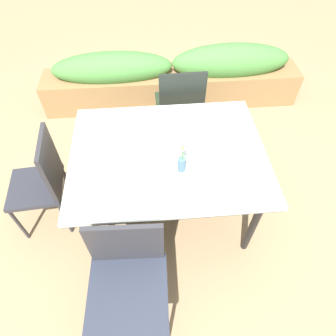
# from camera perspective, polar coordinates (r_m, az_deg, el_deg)

# --- Properties ---
(ground_plane) EXTENTS (12.00, 12.00, 0.00)m
(ground_plane) POSITION_cam_1_polar(r_m,az_deg,el_deg) (2.82, 0.75, -6.49)
(ground_plane) COLOR #9E7F5B
(dining_table) EXTENTS (1.44, 1.10, 0.76)m
(dining_table) POSITION_cam_1_polar(r_m,az_deg,el_deg) (2.22, 0.00, 2.01)
(dining_table) COLOR silver
(dining_table) RESTS_ON ground
(chair_end_left) EXTENTS (0.44, 0.44, 0.94)m
(chair_end_left) POSITION_cam_1_polar(r_m,az_deg,el_deg) (2.51, -23.24, -2.10)
(chair_end_left) COLOR #2C2E36
(chair_end_left) RESTS_ON ground
(chair_far_side) EXTENTS (0.46, 0.46, 0.97)m
(chair_far_side) POSITION_cam_1_polar(r_m,az_deg,el_deg) (2.93, 2.31, 12.29)
(chair_far_side) COLOR #212F1E
(chair_far_side) RESTS_ON ground
(chair_near_left) EXTENTS (0.51, 0.51, 0.89)m
(chair_near_left) POSITION_cam_1_polar(r_m,az_deg,el_deg) (1.95, -7.88, -20.46)
(chair_near_left) COLOR #2B303F
(chair_near_left) RESTS_ON ground
(flower_vase) EXTENTS (0.06, 0.06, 0.26)m
(flower_vase) POSITION_cam_1_polar(r_m,az_deg,el_deg) (1.99, 2.67, 1.47)
(flower_vase) COLOR slate
(flower_vase) RESTS_ON dining_table
(planter_box) EXTENTS (3.07, 0.45, 0.73)m
(planter_box) POSITION_cam_1_polar(r_m,az_deg,el_deg) (3.69, 0.99, 17.10)
(planter_box) COLOR olive
(planter_box) RESTS_ON ground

